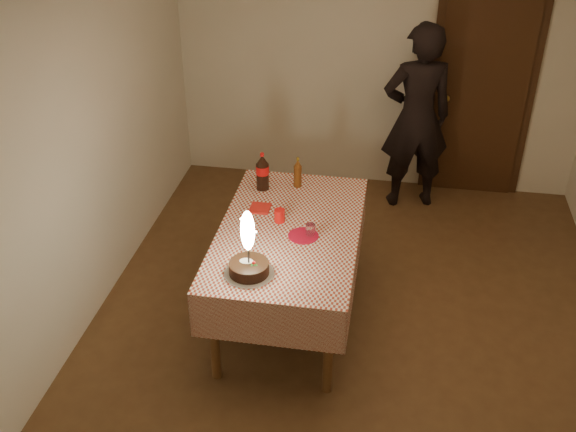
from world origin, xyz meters
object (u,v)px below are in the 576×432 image
(dining_table, at_px, (289,241))
(amber_bottle_left, at_px, (298,173))
(photographer, at_px, (416,118))
(red_plate, at_px, (303,236))
(clear_cup, at_px, (310,230))
(red_cup, at_px, (280,216))
(cola_bottle, at_px, (262,172))
(birthday_cake, at_px, (249,258))

(dining_table, bearing_deg, amber_bottle_left, 93.65)
(dining_table, height_order, photographer, photographer)
(red_plate, bearing_deg, amber_bottle_left, 102.30)
(photographer, bearing_deg, clear_cup, -109.83)
(dining_table, relative_size, photographer, 0.94)
(red_cup, xyz_separation_m, amber_bottle_left, (0.05, 0.55, 0.07))
(dining_table, distance_m, red_plate, 0.18)
(clear_cup, height_order, cola_bottle, cola_bottle)
(dining_table, distance_m, amber_bottle_left, 0.69)
(birthday_cake, distance_m, photographer, 2.74)
(birthday_cake, distance_m, red_cup, 0.68)
(photographer, bearing_deg, amber_bottle_left, -125.38)
(cola_bottle, relative_size, amber_bottle_left, 1.25)
(red_cup, bearing_deg, photographer, 62.35)
(clear_cup, bearing_deg, red_plate, -155.60)
(birthday_cake, height_order, cola_bottle, birthday_cake)
(red_plate, distance_m, red_cup, 0.27)
(cola_bottle, distance_m, photographer, 1.84)
(red_cup, relative_size, clear_cup, 1.11)
(red_cup, relative_size, amber_bottle_left, 0.39)
(dining_table, xyz_separation_m, clear_cup, (0.16, -0.05, 0.15))
(amber_bottle_left, xyz_separation_m, photographer, (0.93, 1.31, -0.01))
(photographer, bearing_deg, red_plate, -110.82)
(red_plate, bearing_deg, birthday_cake, -119.60)
(red_plate, distance_m, photographer, 2.17)
(amber_bottle_left, bearing_deg, clear_cup, -73.69)
(birthday_cake, height_order, clear_cup, birthday_cake)
(birthday_cake, bearing_deg, cola_bottle, 97.04)
(birthday_cake, xyz_separation_m, red_cup, (0.08, 0.67, -0.07))
(clear_cup, relative_size, cola_bottle, 0.28)
(amber_bottle_left, bearing_deg, dining_table, -86.35)
(red_cup, height_order, photographer, photographer)
(red_plate, bearing_deg, cola_bottle, 123.95)
(dining_table, distance_m, cola_bottle, 0.69)
(birthday_cake, relative_size, cola_bottle, 1.51)
(red_plate, distance_m, amber_bottle_left, 0.75)
(cola_bottle, height_order, photographer, photographer)
(red_cup, distance_m, amber_bottle_left, 0.56)
(red_cup, relative_size, cola_bottle, 0.31)
(cola_bottle, bearing_deg, birthday_cake, -82.96)
(birthday_cake, distance_m, amber_bottle_left, 1.23)
(clear_cup, bearing_deg, cola_bottle, 127.75)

